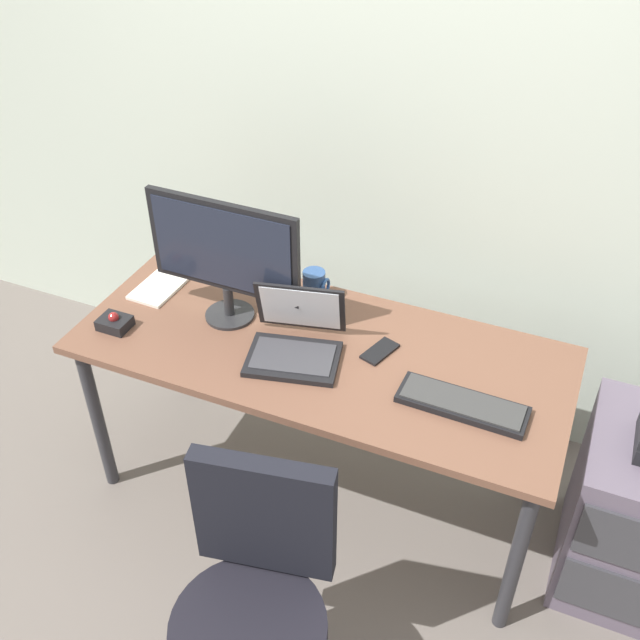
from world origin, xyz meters
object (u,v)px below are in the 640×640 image
at_px(monitor_main, 224,253).
at_px(keyboard, 462,404).
at_px(coffee_mug, 315,285).
at_px(cell_phone, 380,351).
at_px(paper_notepad, 158,288).
at_px(file_cabinet, 636,512).
at_px(laptop, 296,340).
at_px(trackball_mouse, 115,322).
at_px(office_chair, 256,619).

bearing_deg(monitor_main, keyboard, -8.22).
bearing_deg(coffee_mug, cell_phone, -31.59).
bearing_deg(paper_notepad, file_cabinet, -0.05).
relative_size(file_cabinet, coffee_mug, 5.49).
xyz_separation_m(keyboard, paper_notepad, (-1.24, 0.17, -0.01)).
bearing_deg(keyboard, cell_phone, 155.14).
height_order(keyboard, laptop, laptop).
distance_m(keyboard, trackball_mouse, 1.25).
xyz_separation_m(laptop, trackball_mouse, (-0.65, -0.13, -0.03)).
xyz_separation_m(trackball_mouse, cell_phone, (0.92, 0.24, -0.02)).
relative_size(monitor_main, keyboard, 1.38).
relative_size(laptop, paper_notepad, 1.76).
height_order(monitor_main, laptop, monitor_main).
height_order(office_chair, trackball_mouse, office_chair).
bearing_deg(trackball_mouse, office_chair, -36.41).
distance_m(office_chair, keyboard, 0.89).
bearing_deg(file_cabinet, monitor_main, -178.54).
xyz_separation_m(keyboard, cell_phone, (-0.33, 0.15, -0.01)).
height_order(trackball_mouse, coffee_mug, coffee_mug).
bearing_deg(cell_phone, office_chair, -74.61).
relative_size(file_cabinet, laptop, 1.78).
distance_m(office_chair, monitor_main, 1.18).
distance_m(paper_notepad, cell_phone, 0.91).
distance_m(file_cabinet, keyboard, 0.77).
bearing_deg(monitor_main, coffee_mug, 42.89).
bearing_deg(keyboard, coffee_mug, 151.65).
distance_m(trackball_mouse, paper_notepad, 0.26).
bearing_deg(laptop, file_cabinet, 5.99).
height_order(office_chair, keyboard, office_chair).
distance_m(trackball_mouse, coffee_mug, 0.74).
bearing_deg(file_cabinet, laptop, -174.01).
bearing_deg(file_cabinet, cell_phone, -178.95).
bearing_deg(coffee_mug, trackball_mouse, -142.93).
bearing_deg(keyboard, office_chair, -117.24).
bearing_deg(keyboard, file_cabinet, 15.43).
bearing_deg(paper_notepad, keyboard, -7.85).
distance_m(laptop, paper_notepad, 0.66).
xyz_separation_m(file_cabinet, paper_notepad, (-1.85, 0.00, 0.42)).
bearing_deg(office_chair, coffee_mug, 104.58).
relative_size(monitor_main, laptop, 1.56).
relative_size(keyboard, coffee_mug, 3.49).
bearing_deg(office_chair, trackball_mouse, 143.59).
bearing_deg(keyboard, laptop, 175.93).
height_order(file_cabinet, coffee_mug, coffee_mug).
height_order(file_cabinet, paper_notepad, paper_notepad).
bearing_deg(coffee_mug, keyboard, -28.35).
distance_m(office_chair, coffee_mug, 1.19).
distance_m(coffee_mug, cell_phone, 0.39).
relative_size(monitor_main, trackball_mouse, 5.19).
relative_size(monitor_main, coffee_mug, 4.81).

